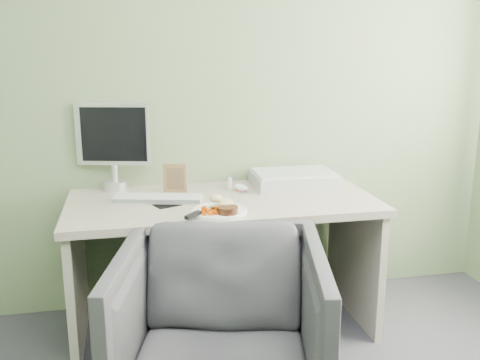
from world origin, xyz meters
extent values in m
plane|color=#6D845C|center=(0.00, 2.00, 1.35)|extent=(3.50, 0.00, 3.50)
cube|color=beige|center=(0.00, 1.62, 0.71)|extent=(1.60, 0.75, 0.04)
cube|color=#B2AA98|center=(-0.76, 1.62, 0.34)|extent=(0.04, 0.70, 0.69)
cube|color=#B2AA98|center=(0.76, 1.62, 0.34)|extent=(0.04, 0.70, 0.69)
cylinder|color=white|center=(-0.06, 1.38, 0.74)|extent=(0.27, 0.27, 0.01)
cylinder|color=black|center=(-0.03, 1.33, 0.76)|extent=(0.13, 0.13, 0.03)
ellipsoid|color=tan|center=(-0.02, 1.40, 0.78)|extent=(0.15, 0.12, 0.07)
cube|color=#D94E04|center=(-0.11, 1.34, 0.77)|extent=(0.07, 0.06, 0.04)
cube|color=silver|center=(-0.10, 1.39, 0.75)|extent=(0.12, 0.13, 0.01)
cube|color=black|center=(-0.20, 1.30, 0.76)|extent=(0.09, 0.09, 0.02)
cube|color=black|center=(-0.27, 1.64, 0.73)|extent=(0.29, 0.27, 0.00)
cube|color=white|center=(-0.33, 1.65, 0.75)|extent=(0.47, 0.24, 0.02)
ellipsoid|color=white|center=(0.13, 1.76, 0.75)|extent=(0.09, 0.12, 0.04)
cube|color=olive|center=(-0.23, 1.81, 0.81)|extent=(0.13, 0.05, 0.16)
cylinder|color=white|center=(0.08, 1.84, 0.76)|extent=(0.03, 0.03, 0.06)
cone|color=#93B1EC|center=(0.08, 1.84, 0.80)|extent=(0.02, 0.02, 0.02)
cube|color=#A8AAAF|center=(0.45, 1.82, 0.77)|extent=(0.47, 0.32, 0.07)
cylinder|color=silver|center=(-0.55, 1.92, 0.76)|extent=(0.13, 0.13, 0.05)
cylinder|color=silver|center=(-0.55, 1.92, 0.83)|extent=(0.03, 0.03, 0.09)
cube|color=silver|center=(-0.55, 1.94, 1.04)|extent=(0.40, 0.13, 0.34)
cube|color=black|center=(-0.55, 1.92, 1.04)|extent=(0.35, 0.09, 0.30)
imported|color=#323237|center=(-0.14, 0.89, 0.38)|extent=(0.98, 0.99, 0.76)
camera|label=1|loc=(-0.47, -1.03, 1.49)|focal=40.00mm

